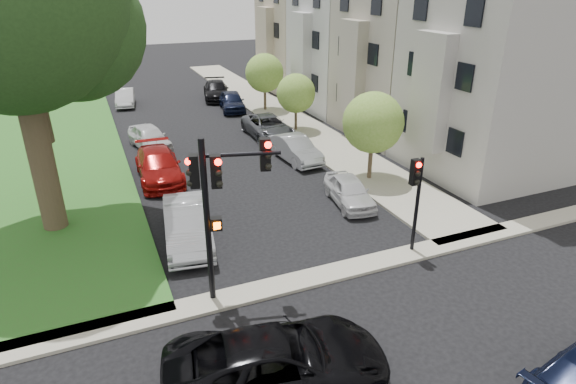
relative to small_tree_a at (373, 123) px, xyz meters
name	(u,v)px	position (x,y,z in m)	size (l,w,h in m)	color
ground	(350,311)	(-6.20, -8.97, -3.01)	(140.00, 140.00, 0.00)	black
grass_strip	(52,133)	(-15.20, 15.03, -2.95)	(8.00, 44.00, 0.12)	#345E25
sidewalk_right	(273,110)	(0.55, 15.03, -2.95)	(3.50, 44.00, 0.12)	#9D9C88
sidewalk_cross	(322,276)	(-6.20, -6.97, -2.95)	(60.00, 1.00, 0.12)	#9D9C88
house_a	(500,36)	(6.25, -0.97, 3.92)	(7.70, 7.55, 15.97)	#B4B1AA
house_b	(408,23)	(6.25, 6.53, 3.92)	(7.70, 7.55, 15.97)	gray
house_c	(348,15)	(6.25, 14.03, 3.92)	(7.70, 7.55, 15.97)	#B4B4B4
house_d	(305,10)	(6.25, 21.53, 3.92)	(7.70, 7.55, 15.97)	tan
small_tree_a	(373,123)	(0.00, 0.00, 0.00)	(3.02, 3.02, 4.53)	brown
small_tree_b	(296,93)	(0.00, 9.35, -0.45)	(2.56, 2.56, 3.85)	brown
small_tree_c	(265,73)	(0.00, 15.28, -0.11)	(2.91, 2.91, 4.36)	brown
traffic_signal_main	(219,191)	(-9.57, -6.74, 0.74)	(2.66, 0.80, 5.44)	black
traffic_signal_secondary	(416,189)	(-2.43, -6.78, -0.38)	(0.47, 0.38, 3.77)	black
car_cross_near	(278,362)	(-9.41, -10.89, -2.23)	(2.59, 5.62, 1.56)	black
car_parked_0	(349,191)	(-2.39, -2.12, -2.37)	(1.50, 3.73, 1.27)	silver
car_parked_1	(295,149)	(-2.36, 4.06, -2.31)	(1.47, 4.22, 1.39)	#999BA0
car_parked_2	(268,127)	(-2.22, 8.75, -2.31)	(2.34, 5.07, 1.41)	#3F4247
car_parked_3	(232,101)	(-2.34, 16.35, -2.28)	(1.74, 4.31, 1.47)	black
car_parked_4	(216,90)	(-2.44, 20.66, -2.27)	(2.07, 5.10, 1.48)	black
car_parked_5	(187,224)	(-9.92, -2.77, -2.22)	(1.67, 4.80, 1.58)	#999BA0
car_parked_6	(159,166)	(-9.90, 4.22, -2.26)	(2.10, 5.16, 1.50)	maroon
car_parked_7	(149,137)	(-9.61, 9.47, -2.30)	(1.67, 4.15, 1.41)	silver
car_parked_9	(125,98)	(-9.86, 21.25, -2.35)	(1.39, 3.98, 1.31)	silver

